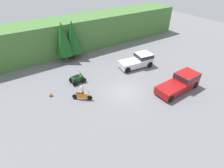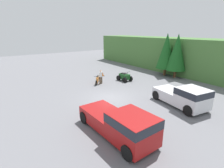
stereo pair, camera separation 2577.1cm
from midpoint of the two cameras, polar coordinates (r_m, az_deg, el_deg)
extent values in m
plane|color=slate|center=(15.13, -30.07, -11.71)|extent=(80.00, 80.00, 0.00)
cube|color=#477538|center=(28.35, -35.87, 13.90)|extent=(44.00, 6.00, 5.40)
cylinder|color=brown|center=(25.63, -40.37, 4.98)|extent=(0.37, 0.37, 1.12)
cone|color=#19561E|center=(24.68, -43.09, 11.16)|extent=(2.73, 2.73, 5.09)
cylinder|color=brown|center=(25.57, -36.85, 6.36)|extent=(0.37, 0.37, 1.11)
cone|color=#19561E|center=(24.62, -39.36, 12.57)|extent=(2.71, 2.71, 5.05)
cube|color=maroon|center=(13.24, 1.30, -6.52)|extent=(2.76, 2.25, 1.70)
cube|color=#1E232D|center=(12.88, 1.33, -4.65)|extent=(2.78, 2.27, 0.54)
cube|color=maroon|center=(12.48, -10.13, -12.98)|extent=(3.35, 2.27, 0.91)
cylinder|color=black|center=(14.61, 1.38, -5.20)|extent=(0.90, 0.31, 0.89)
cylinder|color=black|center=(13.49, 6.43, -9.60)|extent=(0.90, 0.31, 0.89)
cylinder|color=black|center=(13.12, -16.21, -12.76)|extent=(0.90, 0.31, 0.89)
cylinder|color=black|center=(11.86, -12.53, -18.81)|extent=(0.90, 0.31, 0.89)
cube|color=silver|center=(18.41, -13.48, 5.43)|extent=(2.54, 2.44, 1.70)
cube|color=#1E232D|center=(18.15, -13.71, 6.96)|extent=(2.56, 2.47, 0.54)
cube|color=silver|center=(18.40, -20.85, 2.54)|extent=(3.03, 2.52, 0.91)
cylinder|color=black|center=(19.66, -12.37, 5.41)|extent=(0.92, 0.40, 0.89)
cylinder|color=black|center=(17.98, -10.78, 2.64)|extent=(0.92, 0.40, 0.89)
cylinder|color=black|center=(19.40, -23.36, 2.75)|extent=(0.92, 0.40, 0.89)
cylinder|color=black|center=(17.70, -22.78, -0.31)|extent=(0.92, 0.40, 0.89)
cylinder|color=black|center=(16.67, -45.89, -12.95)|extent=(0.55, 0.48, 0.63)
cylinder|color=black|center=(18.02, -49.45, -11.58)|extent=(0.55, 0.48, 0.63)
cube|color=orange|center=(17.22, -48.05, -11.74)|extent=(1.09, 0.94, 0.68)
cylinder|color=#B7B7BC|center=(16.49, -46.59, -11.92)|extent=(0.26, 0.23, 0.78)
cylinder|color=black|center=(16.27, -47.18, -10.90)|extent=(0.41, 0.48, 0.04)
cube|color=black|center=(17.20, -49.01, -10.68)|extent=(0.81, 0.71, 0.06)
cylinder|color=black|center=(20.19, -41.93, -3.26)|extent=(0.69, 0.26, 0.67)
cylinder|color=black|center=(19.30, -41.93, -4.84)|extent=(0.69, 0.26, 0.67)
cylinder|color=black|center=(20.47, -45.26, -4.44)|extent=(0.69, 0.26, 0.67)
cylinder|color=black|center=(19.60, -45.41, -6.04)|extent=(0.69, 0.26, 0.67)
cube|color=#194C1E|center=(19.76, -43.94, -4.05)|extent=(1.48, 0.89, 0.68)
cylinder|color=black|center=(19.40, -43.11, -2.34)|extent=(0.05, 0.05, 0.35)
cylinder|color=black|center=(19.32, -43.31, -1.92)|extent=(0.09, 0.98, 0.04)
cube|color=black|center=(19.62, -44.78, -3.31)|extent=(0.86, 0.51, 0.08)
cylinder|color=brown|center=(17.47, -46.68, -10.77)|extent=(0.25, 0.25, 0.88)
cylinder|color=brown|center=(17.39, -47.10, -11.21)|extent=(0.25, 0.25, 0.88)
cylinder|color=white|center=(17.03, -47.98, -9.10)|extent=(0.51, 0.51, 0.66)
sphere|color=tan|center=(16.80, -48.63, -7.96)|extent=(0.33, 0.33, 0.24)
cube|color=black|center=(20.66, -53.66, -9.98)|extent=(0.42, 0.42, 0.03)
cone|color=orange|center=(20.54, -54.00, -9.44)|extent=(0.32, 0.32, 0.55)
camera|label=1|loc=(12.89, -134.35, -9.56)|focal=28.00mm
camera|label=2|loc=(12.89, 45.65, 9.56)|focal=28.00mm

